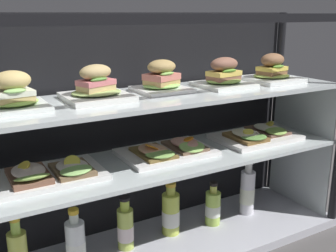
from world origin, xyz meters
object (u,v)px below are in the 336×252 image
(open_sandwich_tray_far_right, at_px, (48,174))
(juice_bottle_front_right_end, at_px, (213,207))
(plated_roll_sandwich_mid_left, at_px, (161,79))
(plated_roll_sandwich_right_of_center, at_px, (272,72))
(juice_bottle_front_second, at_px, (247,192))
(open_sandwich_tray_mid_right, at_px, (169,150))
(open_sandwich_tray_far_left, at_px, (257,135))
(plated_roll_sandwich_near_right_corner, at_px, (224,76))
(plated_roll_sandwich_far_right, at_px, (96,88))
(juice_bottle_back_right, at_px, (171,213))
(juice_bottle_front_fourth, at_px, (76,243))
(plated_roll_sandwich_center, at_px, (13,95))
(juice_bottle_front_middle, at_px, (125,228))

(open_sandwich_tray_far_right, distance_m, juice_bottle_front_right_end, 0.73)
(plated_roll_sandwich_mid_left, relative_size, plated_roll_sandwich_right_of_center, 0.88)
(plated_roll_sandwich_mid_left, bearing_deg, juice_bottle_front_second, -1.74)
(open_sandwich_tray_mid_right, bearing_deg, plated_roll_sandwich_mid_left, 124.84)
(open_sandwich_tray_far_left, bearing_deg, open_sandwich_tray_far_right, 179.33)
(plated_roll_sandwich_near_right_corner, xyz_separation_m, open_sandwich_tray_far_right, (-0.68, -0.01, -0.26))
(plated_roll_sandwich_mid_left, height_order, juice_bottle_front_second, plated_roll_sandwich_mid_left)
(plated_roll_sandwich_far_right, relative_size, open_sandwich_tray_mid_right, 0.61)
(plated_roll_sandwich_near_right_corner, height_order, open_sandwich_tray_far_left, plated_roll_sandwich_near_right_corner)
(plated_roll_sandwich_mid_left, relative_size, juice_bottle_back_right, 0.83)
(open_sandwich_tray_far_left, bearing_deg, juice_bottle_front_fourth, 177.52)
(plated_roll_sandwich_center, height_order, juice_bottle_front_fourth, plated_roll_sandwich_center)
(plated_roll_sandwich_mid_left, relative_size, juice_bottle_front_second, 0.74)
(open_sandwich_tray_mid_right, relative_size, juice_bottle_front_middle, 1.64)
(plated_roll_sandwich_center, xyz_separation_m, juice_bottle_front_middle, (0.35, 0.03, -0.55))
(plated_roll_sandwich_center, height_order, juice_bottle_front_second, plated_roll_sandwich_center)
(open_sandwich_tray_far_right, height_order, juice_bottle_front_fourth, open_sandwich_tray_far_right)
(plated_roll_sandwich_center, relative_size, juice_bottle_front_middle, 0.90)
(plated_roll_sandwich_right_of_center, height_order, open_sandwich_tray_mid_right, plated_roll_sandwich_right_of_center)
(open_sandwich_tray_far_right, bearing_deg, plated_roll_sandwich_center, 174.50)
(plated_roll_sandwich_center, distance_m, juice_bottle_back_right, 0.77)
(plated_roll_sandwich_right_of_center, bearing_deg, plated_roll_sandwich_mid_left, 176.12)
(plated_roll_sandwich_mid_left, bearing_deg, open_sandwich_tray_far_right, -175.23)
(open_sandwich_tray_mid_right, bearing_deg, juice_bottle_back_right, 49.39)
(open_sandwich_tray_far_right, xyz_separation_m, juice_bottle_front_fourth, (0.08, 0.02, -0.28))
(juice_bottle_front_middle, bearing_deg, open_sandwich_tray_far_left, -4.56)
(plated_roll_sandwich_mid_left, bearing_deg, juice_bottle_front_right_end, -3.86)
(juice_bottle_front_second, bearing_deg, plated_roll_sandwich_near_right_corner, -174.53)
(juice_bottle_front_right_end, bearing_deg, open_sandwich_tray_far_left, -8.74)
(plated_roll_sandwich_center, relative_size, open_sandwich_tray_far_right, 0.55)
(open_sandwich_tray_mid_right, distance_m, open_sandwich_tray_far_left, 0.41)
(plated_roll_sandwich_center, distance_m, juice_bottle_front_fourth, 0.57)
(plated_roll_sandwich_mid_left, height_order, juice_bottle_front_middle, plated_roll_sandwich_mid_left)
(open_sandwich_tray_mid_right, distance_m, juice_bottle_back_right, 0.29)
(juice_bottle_front_middle, relative_size, juice_bottle_front_right_end, 1.11)
(plated_roll_sandwich_far_right, distance_m, juice_bottle_front_middle, 0.55)
(open_sandwich_tray_far_right, bearing_deg, juice_bottle_front_second, 1.52)
(plated_roll_sandwich_right_of_center, distance_m, juice_bottle_back_right, 0.70)
(plated_roll_sandwich_far_right, xyz_separation_m, juice_bottle_front_middle, (0.09, 0.02, -0.54))
(open_sandwich_tray_far_right, relative_size, juice_bottle_front_second, 1.40)
(plated_roll_sandwich_near_right_corner, distance_m, plated_roll_sandwich_right_of_center, 0.24)
(plated_roll_sandwich_mid_left, distance_m, juice_bottle_front_right_end, 0.60)
(juice_bottle_front_fourth, distance_m, juice_bottle_back_right, 0.40)
(plated_roll_sandwich_mid_left, height_order, juice_bottle_front_fourth, plated_roll_sandwich_mid_left)
(open_sandwich_tray_far_left, bearing_deg, plated_roll_sandwich_near_right_corner, 174.39)
(plated_roll_sandwich_mid_left, distance_m, juice_bottle_front_second, 0.68)
(open_sandwich_tray_far_right, relative_size, juice_bottle_back_right, 1.56)
(open_sandwich_tray_mid_right, xyz_separation_m, juice_bottle_front_right_end, (0.22, 0.01, -0.29))
(plated_roll_sandwich_right_of_center, xyz_separation_m, juice_bottle_back_right, (-0.45, 0.04, -0.54))
(plated_roll_sandwich_near_right_corner, distance_m, open_sandwich_tray_far_right, 0.73)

